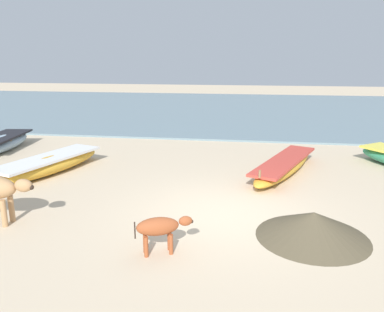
{
  "coord_description": "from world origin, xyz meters",
  "views": [
    {
      "loc": [
        0.46,
        -7.86,
        3.38
      ],
      "look_at": [
        -1.17,
        2.72,
        0.6
      ],
      "focal_mm": 35.81,
      "sensor_mm": 36.0,
      "label": 1
    }
  ],
  "objects_px": {
    "fishing_boat_1": "(284,165)",
    "fishing_boat_6": "(49,164)",
    "calf_near_rust": "(160,228)",
    "fishing_boat_2": "(2,142)"
  },
  "relations": [
    {
      "from": "fishing_boat_2",
      "to": "fishing_boat_6",
      "type": "xyz_separation_m",
      "value": [
        3.19,
        -2.45,
        -0.02
      ]
    },
    {
      "from": "fishing_boat_1",
      "to": "fishing_boat_6",
      "type": "bearing_deg",
      "value": -59.07
    },
    {
      "from": "fishing_boat_6",
      "to": "calf_near_rust",
      "type": "xyz_separation_m",
      "value": [
        4.41,
        -4.2,
        0.22
      ]
    },
    {
      "from": "fishing_boat_6",
      "to": "calf_near_rust",
      "type": "relative_size",
      "value": 4.06
    },
    {
      "from": "fishing_boat_1",
      "to": "calf_near_rust",
      "type": "height_order",
      "value": "calf_near_rust"
    },
    {
      "from": "fishing_boat_6",
      "to": "calf_near_rust",
      "type": "height_order",
      "value": "fishing_boat_6"
    },
    {
      "from": "fishing_boat_2",
      "to": "calf_near_rust",
      "type": "bearing_deg",
      "value": 41.43
    },
    {
      "from": "calf_near_rust",
      "to": "fishing_boat_2",
      "type": "bearing_deg",
      "value": 117.24
    },
    {
      "from": "fishing_boat_1",
      "to": "fishing_boat_2",
      "type": "relative_size",
      "value": 1.33
    },
    {
      "from": "fishing_boat_2",
      "to": "calf_near_rust",
      "type": "distance_m",
      "value": 10.11
    }
  ]
}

